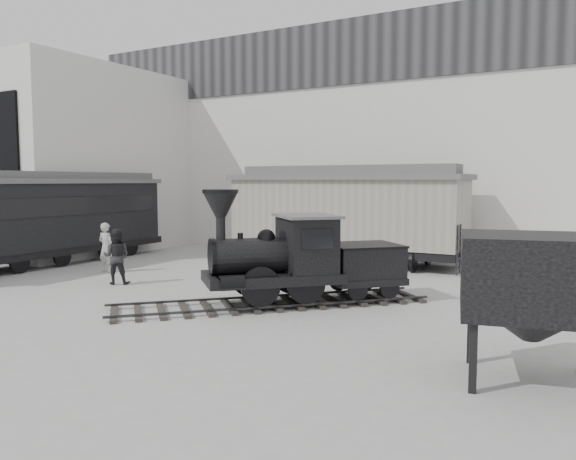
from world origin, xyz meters
The scene contains 9 objects.
ground centered at (0.00, 0.00, 0.00)m, with size 90.00×90.00×0.00m, color #9E9E9B.
north_wall centered at (0.00, 14.98, 5.55)m, with size 34.00×2.51×11.00m.
west_pavilion centered at (-14.50, 9.96, 4.49)m, with size 7.00×12.11×9.00m.
locomotive centered at (1.45, 3.19, 1.18)m, with size 7.77×7.87×3.21m.
boxcar centered at (-0.58, 11.37, 2.20)m, with size 10.26×3.31×4.19m.
passenger_coach centered at (-11.39, 4.14, 2.00)m, with size 3.13×13.58×3.62m.
visitor_a centered at (-7.63, 4.52, 0.96)m, with size 0.70×0.46×1.93m, color #BAB8B4.
visitor_b centered at (-5.39, 2.92, 0.95)m, with size 0.92×0.72×1.90m, color #262629.
coal_hopper centered at (8.05, -0.32, 1.69)m, with size 2.75×2.43×2.60m.
Camera 1 is at (9.06, -10.75, 3.52)m, focal length 35.00 mm.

